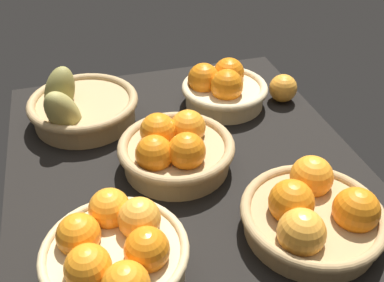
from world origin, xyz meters
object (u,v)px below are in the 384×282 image
(basket_near_right, at_px, (223,88))
(basket_near_left, at_px, (313,214))
(basket_far_left, at_px, (116,253))
(basket_center, at_px, (175,149))
(basket_far_right_pears, at_px, (80,107))
(loose_orange_front_gap, at_px, (283,88))

(basket_near_right, distance_m, basket_near_left, 0.44)
(basket_near_left, bearing_deg, basket_far_left, 89.67)
(basket_far_left, xyz_separation_m, basket_center, (0.23, -0.15, -0.00))
(basket_far_left, xyz_separation_m, basket_near_left, (-0.00, -0.33, -0.01))
(basket_near_right, height_order, basket_far_right_pears, basket_far_right_pears)
(basket_far_right_pears, height_order, basket_near_left, basket_far_right_pears)
(basket_far_right_pears, xyz_separation_m, basket_center, (-0.22, -0.17, 0.00))
(basket_near_left, bearing_deg, loose_orange_front_gap, -18.89)
(basket_far_left, distance_m, loose_orange_front_gap, 0.63)
(basket_near_left, relative_size, basket_center, 1.04)
(basket_far_right_pears, height_order, loose_orange_front_gap, basket_far_right_pears)
(basket_far_right_pears, distance_m, basket_far_left, 0.45)
(basket_far_right_pears, xyz_separation_m, basket_far_left, (-0.45, -0.02, 0.01))
(basket_far_right_pears, distance_m, basket_center, 0.28)
(basket_near_right, xyz_separation_m, basket_center, (-0.21, 0.17, 0.00))
(basket_near_right, relative_size, basket_far_right_pears, 0.83)
(basket_near_left, distance_m, basket_center, 0.30)
(basket_near_right, xyz_separation_m, basket_far_left, (-0.44, 0.33, 0.00))
(basket_near_right, xyz_separation_m, basket_far_right_pears, (0.01, 0.35, -0.00))
(basket_far_right_pears, bearing_deg, loose_orange_front_gap, -94.52)
(basket_near_right, relative_size, basket_near_left, 0.86)
(basket_near_right, relative_size, loose_orange_front_gap, 3.03)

